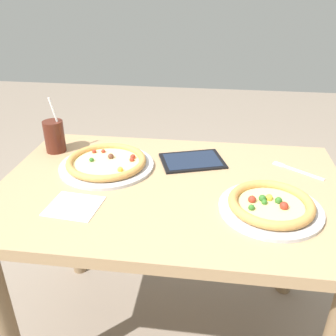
{
  "coord_description": "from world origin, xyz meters",
  "views": [
    {
      "loc": [
        0.14,
        -1.1,
        1.4
      ],
      "look_at": [
        -0.02,
        0.07,
        0.78
      ],
      "focal_mm": 39.33,
      "sensor_mm": 36.0,
      "label": 1
    }
  ],
  "objects": [
    {
      "name": "fork",
      "position": [
        0.45,
        0.17,
        0.75
      ],
      "size": [
        0.17,
        0.13,
        0.0
      ],
      "color": "silver",
      "rests_on": "dining_table"
    },
    {
      "name": "pizza_far",
      "position": [
        -0.26,
        0.1,
        0.77
      ],
      "size": [
        0.36,
        0.36,
        0.04
      ],
      "color": "#B7B7BC",
      "rests_on": "dining_table"
    },
    {
      "name": "tablet",
      "position": [
        0.06,
        0.19,
        0.75
      ],
      "size": [
        0.28,
        0.24,
        0.01
      ],
      "color": "black",
      "rests_on": "dining_table"
    },
    {
      "name": "dining_table",
      "position": [
        0.0,
        0.0,
        0.63
      ],
      "size": [
        1.22,
        0.8,
        0.75
      ],
      "color": "tan",
      "rests_on": "ground"
    },
    {
      "name": "pizza_near",
      "position": [
        0.33,
        -0.11,
        0.77
      ],
      "size": [
        0.32,
        0.32,
        0.04
      ],
      "color": "#B7B7BC",
      "rests_on": "dining_table"
    },
    {
      "name": "drink_cup_colored",
      "position": [
        -0.51,
        0.22,
        0.82
      ],
      "size": [
        0.08,
        0.08,
        0.23
      ],
      "color": "#4C1E14",
      "rests_on": "dining_table"
    },
    {
      "name": "ground_plane",
      "position": [
        0.0,
        0.0,
        0.0
      ],
      "size": [
        8.0,
        8.0,
        0.0
      ],
      "primitive_type": "plane",
      "color": "gray"
    },
    {
      "name": "paper_napkin",
      "position": [
        -0.29,
        -0.17,
        0.75
      ],
      "size": [
        0.17,
        0.16,
        0.0
      ],
      "primitive_type": "cube",
      "rotation": [
        0.0,
        0.0,
        -0.1
      ],
      "color": "white",
      "rests_on": "dining_table"
    }
  ]
}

